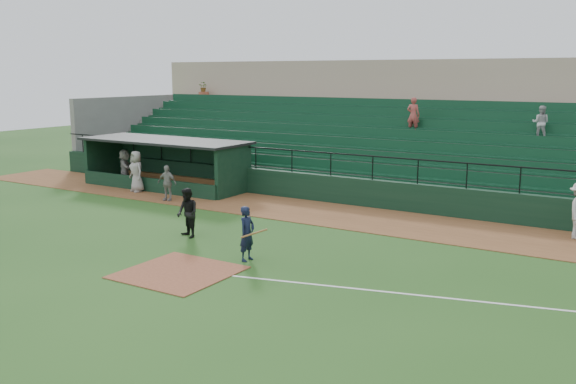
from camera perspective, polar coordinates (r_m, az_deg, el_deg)
The scene contains 11 objects.
ground at distance 19.23m, azimuth -7.91°, elevation -6.47°, with size 90.00×90.00×0.00m, color #244E19.
warning_track at distance 25.67m, azimuth 3.52°, elevation -1.98°, with size 40.00×4.00×0.03m, color brown.
home_plate_dirt at distance 18.50m, azimuth -9.89°, elevation -7.17°, with size 3.00×3.00×0.03m, color brown.
foul_line at distance 16.74m, azimuth 16.94°, elevation -9.47°, with size 18.00×0.09×0.01m, color white.
stadium_structure at distance 32.92m, azimuth 10.57°, elevation 4.70°, with size 38.00×13.08×6.40m.
dugout at distance 32.28m, azimuth -10.54°, elevation 2.85°, with size 8.90×3.20×2.42m.
batter_at_plate at distance 19.21m, azimuth -3.72°, elevation -3.78°, with size 1.00×0.68×1.69m.
umpire at distance 22.13m, azimuth -9.10°, elevation -1.89°, with size 0.84×0.66×1.74m, color black.
dugout_player_a at distance 28.59m, azimuth -10.90°, elevation 0.81°, with size 0.93×0.39×1.59m, color gray.
dugout_player_b at distance 31.02m, azimuth -13.56°, elevation 1.83°, with size 0.96×0.63×1.97m, color #999590.
dugout_player_c at distance 33.03m, azimuth -14.54°, elevation 2.19°, with size 1.70×0.54×1.83m, color #9B9691.
Camera 1 is at (11.79, -14.09, 5.65)m, focal length 39.27 mm.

